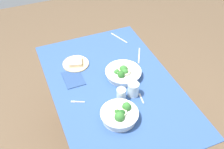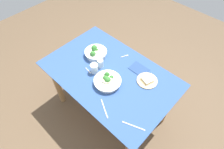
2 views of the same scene
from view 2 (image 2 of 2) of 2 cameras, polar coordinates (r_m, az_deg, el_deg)
ground_plane at (r=2.59m, az=-0.60°, el=-10.57°), size 6.00×6.00×0.00m
dining_table at (r=2.05m, az=-0.74°, el=-1.91°), size 1.37×0.89×0.77m
broccoli_bowl_far at (r=2.10m, az=-5.00°, el=6.57°), size 0.25×0.25×0.11m
broccoli_bowl_near at (r=1.84m, az=-1.37°, el=-1.97°), size 0.27×0.27×0.09m
bread_side_plate at (r=1.91m, az=10.57°, el=-1.71°), size 0.21×0.21×0.04m
water_glass_center at (r=1.98m, az=-3.55°, el=3.40°), size 0.06×0.06×0.09m
water_glass_side at (r=1.93m, az=-5.37°, el=1.85°), size 0.08×0.08×0.10m
fork_by_far_bowl at (r=2.12m, az=3.89°, el=5.57°), size 0.05×0.09×0.00m
fork_by_near_bowl at (r=1.98m, az=-7.14°, el=1.11°), size 0.10×0.02×0.00m
table_knife_left at (r=1.65m, az=6.54°, el=-15.19°), size 0.19×0.08×0.00m
table_knife_right at (r=1.72m, az=-2.31°, el=-10.28°), size 0.18×0.10×0.00m
napkin_folded_upper at (r=2.00m, az=8.17°, el=1.61°), size 0.19×0.14×0.01m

